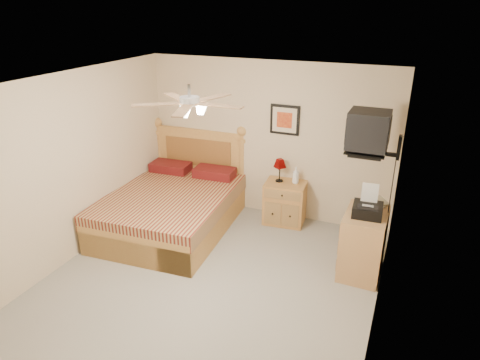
% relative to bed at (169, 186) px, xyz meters
% --- Properties ---
extents(floor, '(4.50, 4.50, 0.00)m').
position_rel_bed_xyz_m(floor, '(1.17, -1.12, -0.72)').
color(floor, gray).
rests_on(floor, ground).
extents(ceiling, '(4.00, 4.50, 0.04)m').
position_rel_bed_xyz_m(ceiling, '(1.17, -1.12, 1.78)').
color(ceiling, white).
rests_on(ceiling, ground).
extents(wall_back, '(4.00, 0.04, 2.50)m').
position_rel_bed_xyz_m(wall_back, '(1.17, 1.13, 0.53)').
color(wall_back, beige).
rests_on(wall_back, ground).
extents(wall_front, '(4.00, 0.04, 2.50)m').
position_rel_bed_xyz_m(wall_front, '(1.17, -3.37, 0.53)').
color(wall_front, beige).
rests_on(wall_front, ground).
extents(wall_left, '(0.04, 4.50, 2.50)m').
position_rel_bed_xyz_m(wall_left, '(-0.83, -1.12, 0.53)').
color(wall_left, beige).
rests_on(wall_left, ground).
extents(wall_right, '(0.04, 4.50, 2.50)m').
position_rel_bed_xyz_m(wall_right, '(3.17, -1.12, 0.53)').
color(wall_right, beige).
rests_on(wall_right, ground).
extents(bed, '(1.85, 2.34, 1.44)m').
position_rel_bed_xyz_m(bed, '(0.00, 0.00, 0.00)').
color(bed, '#C07E41').
rests_on(bed, ground).
extents(nightstand, '(0.67, 0.52, 0.68)m').
position_rel_bed_xyz_m(nightstand, '(1.56, 0.88, -0.38)').
color(nightstand, '#BA743F').
rests_on(nightstand, ground).
extents(table_lamp, '(0.23, 0.23, 0.37)m').
position_rel_bed_xyz_m(table_lamp, '(1.44, 0.91, 0.14)').
color(table_lamp, '#520101').
rests_on(table_lamp, nightstand).
extents(lotion_bottle, '(0.12, 0.12, 0.26)m').
position_rel_bed_xyz_m(lotion_bottle, '(1.70, 0.94, 0.09)').
color(lotion_bottle, white).
rests_on(lotion_bottle, nightstand).
extents(framed_picture, '(0.46, 0.04, 0.46)m').
position_rel_bed_xyz_m(framed_picture, '(1.44, 1.11, 0.90)').
color(framed_picture, black).
rests_on(framed_picture, wall_back).
extents(dresser, '(0.52, 0.74, 0.86)m').
position_rel_bed_xyz_m(dresser, '(2.90, -0.06, -0.29)').
color(dresser, tan).
rests_on(dresser, ground).
extents(fax_machine, '(0.37, 0.40, 0.38)m').
position_rel_bed_xyz_m(fax_machine, '(2.90, -0.11, 0.33)').
color(fax_machine, black).
rests_on(fax_machine, dresser).
extents(magazine_lower, '(0.26, 0.30, 0.02)m').
position_rel_bed_xyz_m(magazine_lower, '(2.88, 0.22, 0.15)').
color(magazine_lower, '#BBAD96').
rests_on(magazine_lower, dresser).
extents(magazine_upper, '(0.33, 0.35, 0.02)m').
position_rel_bed_xyz_m(magazine_upper, '(2.90, 0.24, 0.17)').
color(magazine_upper, gray).
rests_on(magazine_upper, magazine_lower).
extents(wall_tv, '(0.56, 0.46, 0.58)m').
position_rel_bed_xyz_m(wall_tv, '(2.92, 0.22, 1.09)').
color(wall_tv, black).
rests_on(wall_tv, wall_right).
extents(ceiling_fan, '(1.14, 1.14, 0.28)m').
position_rel_bed_xyz_m(ceiling_fan, '(1.17, -1.32, 1.64)').
color(ceiling_fan, silver).
rests_on(ceiling_fan, ceiling).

